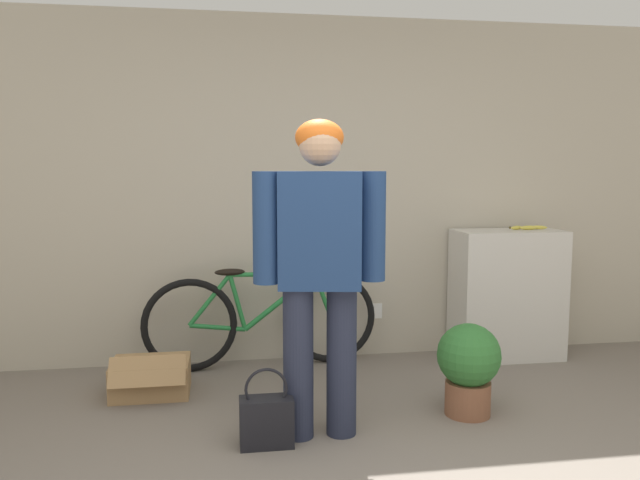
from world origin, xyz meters
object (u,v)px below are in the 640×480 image
person (320,255)px  handbag (266,420)px  bicycle (262,319)px  potted_plant (469,364)px  cardboard_box (151,377)px  banana (527,228)px

person → handbag: size_ratio=4.05×
person → handbag: (-0.30, -0.09, -0.86)m
bicycle → handbag: (-0.06, -1.34, -0.22)m
bicycle → potted_plant: 1.60m
handbag → cardboard_box: handbag is taller
handbag → cardboard_box: 1.13m
bicycle → banana: (2.06, -0.03, 0.65)m
person → banana: person is taller
handbag → bicycle: bearing=87.2°
cardboard_box → bicycle: bearing=31.0°
handbag → banana: bearing=31.8°
handbag → cardboard_box: (-0.69, 0.89, -0.03)m
person → potted_plant: 1.16m
banana → handbag: size_ratio=0.72×
bicycle → banana: banana is taller
person → bicycle: person is taller
cardboard_box → potted_plant: (1.91, -0.65, 0.20)m
cardboard_box → potted_plant: potted_plant is taller
person → banana: size_ratio=5.59×
handbag → person: bearing=16.9°
bicycle → handbag: size_ratio=4.07×
handbag → cardboard_box: bearing=127.9°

